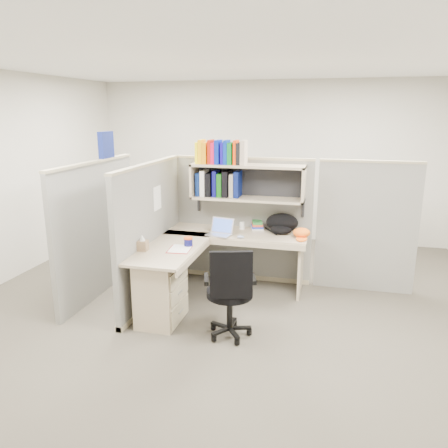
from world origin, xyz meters
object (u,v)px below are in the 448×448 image
(backpack, at_px, (282,224))
(task_chair, at_px, (230,306))
(laptop, at_px, (219,227))
(desk, at_px, (183,275))
(snack_canister, at_px, (188,241))

(backpack, relative_size, task_chair, 0.42)
(laptop, height_order, backpack, backpack)
(desk, height_order, snack_canister, snack_canister)
(snack_canister, bearing_deg, backpack, 40.49)
(desk, height_order, laptop, laptop)
(backpack, bearing_deg, desk, -150.69)
(laptop, xyz_separation_m, snack_canister, (-0.22, -0.49, -0.05))
(desk, distance_m, task_chair, 0.77)
(snack_canister, xyz_separation_m, task_chair, (0.62, -0.60, -0.44))
(backpack, height_order, task_chair, backpack)
(task_chair, bearing_deg, snack_canister, 136.30)
(laptop, distance_m, snack_canister, 0.54)
(snack_canister, bearing_deg, laptop, 65.85)
(desk, distance_m, backpack, 1.41)
(desk, relative_size, backpack, 4.37)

